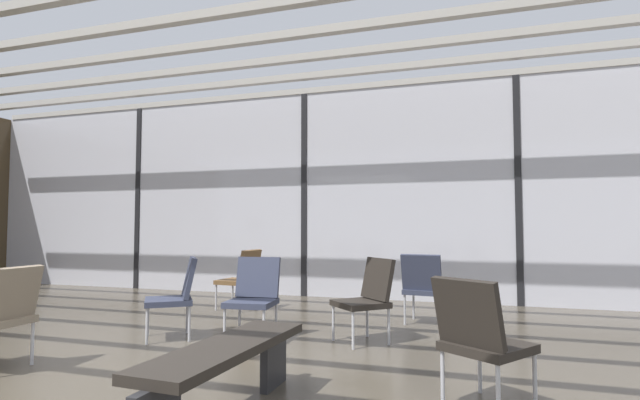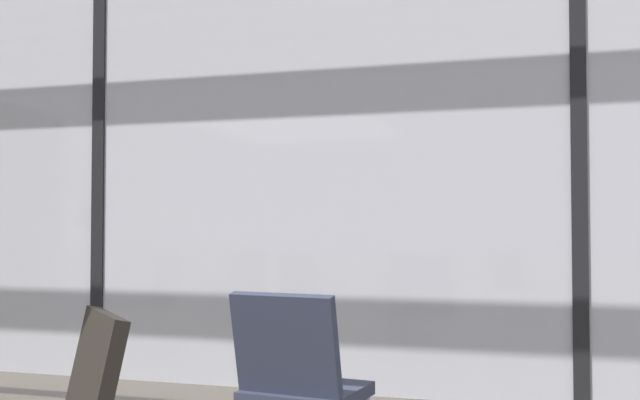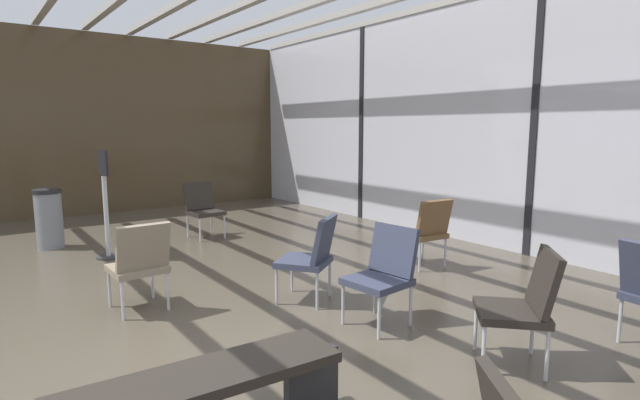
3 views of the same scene
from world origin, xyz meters
The scene contains 5 objects.
glass_curtain_wall centered at (0.00, 5.20, 1.78)m, with size 14.00×0.08×3.57m, color silver.
window_mullion_1 centered at (0.00, 5.20, 1.78)m, with size 0.10×0.12×3.57m, color black.
window_mullion_2 centered at (3.50, 5.20, 1.78)m, with size 0.10×0.12×3.57m, color black.
parked_airplane centered at (-0.59, 11.60, 2.20)m, with size 14.01×4.41×4.41m.
lounge_chair_4 centered at (2.25, 3.29, 0.49)m, with size 0.55×0.58×0.87m.
Camera 2 is at (3.31, 0.11, 1.15)m, focal length 42.40 mm.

